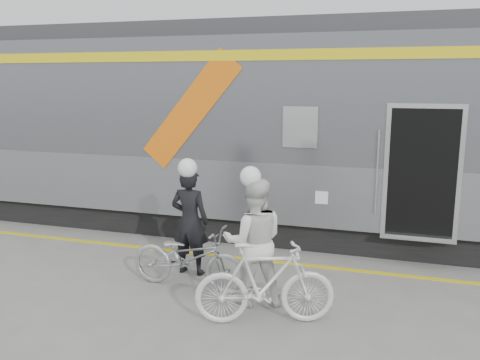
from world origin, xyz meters
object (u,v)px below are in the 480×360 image
at_px(man, 190,221).
at_px(woman, 254,241).
at_px(bicycle_right, 265,283).
at_px(bicycle_left, 188,257).

distance_m(man, woman, 1.47).
distance_m(woman, bicycle_right, 0.72).
height_order(bicycle_left, bicycle_right, bicycle_right).
height_order(woman, bicycle_right, woman).
relative_size(bicycle_left, bicycle_right, 1.01).
bearing_deg(woman, bicycle_right, 99.25).
bearing_deg(bicycle_right, man, 30.78).
xyz_separation_m(man, woman, (1.26, -0.75, 0.03)).
height_order(man, woman, woman).
xyz_separation_m(woman, bicycle_right, (0.30, -0.55, -0.35)).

